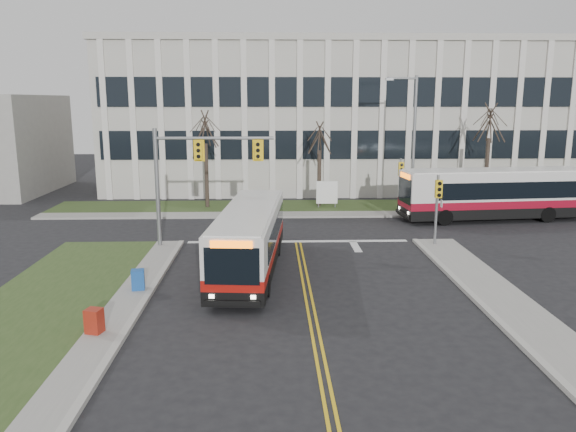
# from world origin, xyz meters

# --- Properties ---
(ground) EXTENTS (120.00, 120.00, 0.00)m
(ground) POSITION_xyz_m (0.00, 0.00, 0.00)
(ground) COLOR black
(ground) RESTS_ON ground
(sidewalk_west) EXTENTS (1.20, 26.00, 0.14)m
(sidewalk_west) POSITION_xyz_m (-7.00, -5.00, 0.07)
(sidewalk_west) COLOR #9E9B93
(sidewalk_west) RESTS_ON ground
(sidewalk_east) EXTENTS (2.00, 26.00, 0.14)m
(sidewalk_east) POSITION_xyz_m (7.50, -5.00, 0.07)
(sidewalk_east) COLOR #9E9B93
(sidewalk_east) RESTS_ON ground
(sidewalk_cross) EXTENTS (44.00, 1.60, 0.14)m
(sidewalk_cross) POSITION_xyz_m (5.00, 15.20, 0.07)
(sidewalk_cross) COLOR #9E9B93
(sidewalk_cross) RESTS_ON ground
(building_lawn) EXTENTS (44.00, 5.00, 0.12)m
(building_lawn) POSITION_xyz_m (5.00, 18.00, 0.06)
(building_lawn) COLOR #32471E
(building_lawn) RESTS_ON ground
(office_building) EXTENTS (40.00, 16.00, 12.00)m
(office_building) POSITION_xyz_m (5.00, 30.00, 6.00)
(office_building) COLOR beige
(office_building) RESTS_ON ground
(mast_arm_signal) EXTENTS (6.11, 0.38, 6.20)m
(mast_arm_signal) POSITION_xyz_m (-5.62, 7.16, 4.26)
(mast_arm_signal) COLOR slate
(mast_arm_signal) RESTS_ON ground
(signal_pole_near) EXTENTS (0.34, 0.39, 3.80)m
(signal_pole_near) POSITION_xyz_m (7.20, 6.90, 2.50)
(signal_pole_near) COLOR slate
(signal_pole_near) RESTS_ON ground
(signal_pole_far) EXTENTS (0.34, 0.39, 3.80)m
(signal_pole_far) POSITION_xyz_m (7.20, 15.40, 2.50)
(signal_pole_far) COLOR slate
(signal_pole_far) RESTS_ON ground
(streetlight) EXTENTS (2.15, 0.25, 9.20)m
(streetlight) POSITION_xyz_m (8.03, 16.20, 5.19)
(streetlight) COLOR slate
(streetlight) RESTS_ON ground
(directory_sign) EXTENTS (1.50, 0.12, 2.00)m
(directory_sign) POSITION_xyz_m (2.50, 17.50, 1.17)
(directory_sign) COLOR slate
(directory_sign) RESTS_ON ground
(tree_left) EXTENTS (1.80, 1.80, 7.70)m
(tree_left) POSITION_xyz_m (-6.00, 18.00, 5.51)
(tree_left) COLOR #42352B
(tree_left) RESTS_ON ground
(tree_mid) EXTENTS (1.80, 1.80, 6.82)m
(tree_mid) POSITION_xyz_m (2.00, 18.20, 4.88)
(tree_mid) COLOR #42352B
(tree_mid) RESTS_ON ground
(tree_right) EXTENTS (1.80, 1.80, 8.25)m
(tree_right) POSITION_xyz_m (14.00, 18.00, 5.91)
(tree_right) COLOR #42352B
(tree_right) RESTS_ON ground
(bus_main) EXTENTS (3.18, 10.77, 2.83)m
(bus_main) POSITION_xyz_m (-2.41, 2.90, 1.41)
(bus_main) COLOR silver
(bus_main) RESTS_ON ground
(bus_cross) EXTENTS (12.22, 3.79, 3.20)m
(bus_cross) POSITION_xyz_m (12.91, 13.54, 1.60)
(bus_cross) COLOR silver
(bus_cross) RESTS_ON ground
(newspaper_box_blue) EXTENTS (0.57, 0.53, 0.95)m
(newspaper_box_blue) POSITION_xyz_m (-6.80, 0.10, 0.47)
(newspaper_box_blue) COLOR #164798
(newspaper_box_blue) RESTS_ON ground
(newspaper_box_red) EXTENTS (0.60, 0.57, 0.95)m
(newspaper_box_red) POSITION_xyz_m (-7.23, -4.17, 0.47)
(newspaper_box_red) COLOR maroon
(newspaper_box_red) RESTS_ON ground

